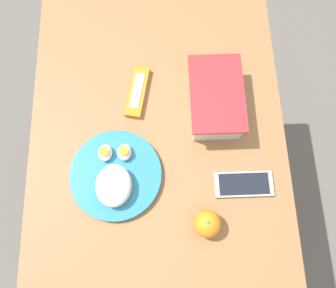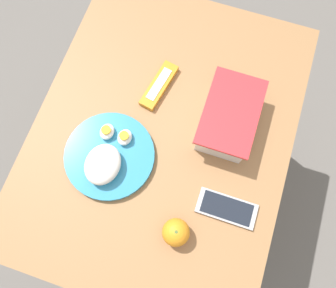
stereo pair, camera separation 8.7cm
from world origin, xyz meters
TOP-DOWN VIEW (x-y plane):
  - ground_plane at (0.00, 0.00)m, footprint 10.00×10.00m
  - table at (0.00, 0.00)m, footprint 0.92×0.71m
  - food_container at (-0.08, 0.16)m, footprint 0.23×0.14m
  - orange_fruit at (0.25, 0.12)m, footprint 0.07×0.07m
  - rice_plate at (0.12, -0.11)m, footprint 0.24×0.24m
  - candy_bar at (-0.12, -0.05)m, footprint 0.16×0.07m
  - cell_phone at (0.15, 0.23)m, footprint 0.07×0.16m

SIDE VIEW (x-z plane):
  - ground_plane at x=0.00m, z-range 0.00..0.00m
  - table at x=0.00m, z-range 0.27..1.04m
  - cell_phone at x=0.15m, z-range 0.76..0.78m
  - candy_bar at x=-0.12m, z-range 0.76..0.78m
  - rice_plate at x=0.12m, z-range 0.75..0.82m
  - orange_fruit at x=0.25m, z-range 0.76..0.83m
  - food_container at x=-0.08m, z-range 0.76..0.85m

